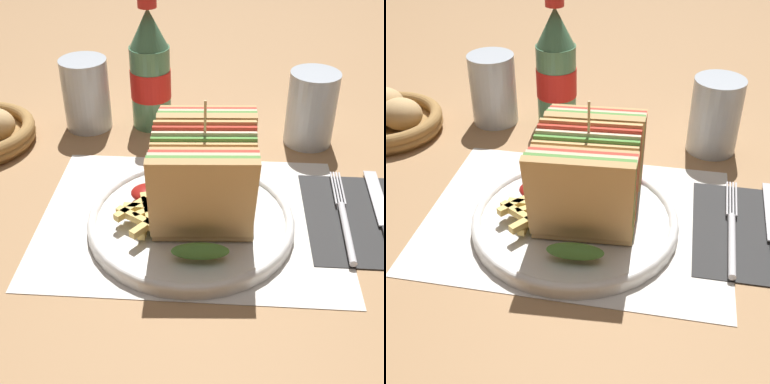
% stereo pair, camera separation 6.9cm
% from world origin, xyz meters
% --- Properties ---
extents(ground_plane, '(4.00, 4.00, 0.00)m').
position_xyz_m(ground_plane, '(0.00, 0.00, 0.00)').
color(ground_plane, '#9E754C').
extents(placemat, '(0.40, 0.30, 0.00)m').
position_xyz_m(placemat, '(-0.02, -0.00, 0.00)').
color(placemat, silver).
rests_on(placemat, ground_plane).
extents(plate_main, '(0.26, 0.26, 0.02)m').
position_xyz_m(plate_main, '(-0.02, -0.02, 0.01)').
color(plate_main, white).
rests_on(plate_main, ground_plane).
extents(club_sandwich, '(0.13, 0.20, 0.16)m').
position_xyz_m(club_sandwich, '(-0.00, -0.01, 0.08)').
color(club_sandwich, tan).
rests_on(club_sandwich, plate_main).
extents(fries_pile, '(0.10, 0.10, 0.02)m').
position_xyz_m(fries_pile, '(-0.07, -0.03, 0.03)').
color(fries_pile, '#E5C166').
rests_on(fries_pile, plate_main).
extents(ketchup_blob, '(0.05, 0.04, 0.02)m').
position_xyz_m(ketchup_blob, '(-0.07, 0.02, 0.03)').
color(ketchup_blob, maroon).
rests_on(ketchup_blob, plate_main).
extents(napkin, '(0.15, 0.20, 0.00)m').
position_xyz_m(napkin, '(0.21, 0.01, 0.00)').
color(napkin, '#2D2D2D').
rests_on(napkin, ground_plane).
extents(fork, '(0.02, 0.20, 0.01)m').
position_xyz_m(fork, '(0.18, -0.00, 0.01)').
color(fork, silver).
rests_on(fork, napkin).
extents(coke_bottle_near, '(0.07, 0.07, 0.22)m').
position_xyz_m(coke_bottle_near, '(-0.10, 0.26, 0.09)').
color(coke_bottle_near, '#4C7F5B').
rests_on(coke_bottle_near, ground_plane).
extents(glass_near, '(0.08, 0.08, 0.12)m').
position_xyz_m(glass_near, '(0.16, 0.22, 0.06)').
color(glass_near, silver).
rests_on(glass_near, ground_plane).
extents(glass_far, '(0.08, 0.08, 0.12)m').
position_xyz_m(glass_far, '(-0.21, 0.25, 0.06)').
color(glass_far, silver).
rests_on(glass_far, ground_plane).
extents(bread_basket, '(0.18, 0.18, 0.06)m').
position_xyz_m(bread_basket, '(-0.37, 0.18, 0.02)').
color(bread_basket, olive).
rests_on(bread_basket, ground_plane).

